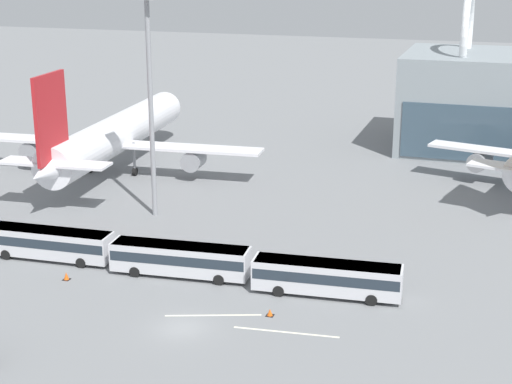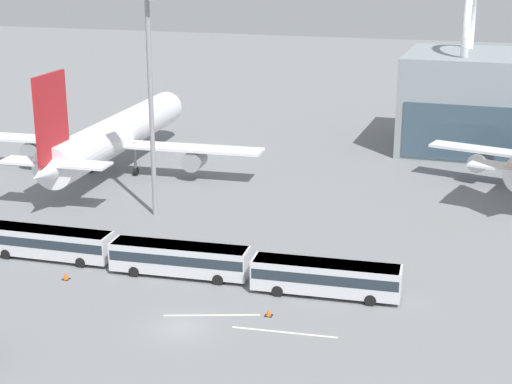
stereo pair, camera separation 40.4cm
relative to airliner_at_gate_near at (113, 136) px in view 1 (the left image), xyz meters
The scene contains 10 objects.
ground_plane 47.70m from the airliner_at_gate_near, 55.93° to the right, with size 440.00×440.00×0.00m, color slate.
airliner_at_gate_near is the anchor object (origin of this frame).
shuttle_bus_0 31.18m from the airliner_at_gate_near, 73.85° to the right, with size 12.97×3.24×3.00m.
shuttle_bus_1 37.29m from the airliner_at_gate_near, 53.05° to the right, with size 13.03×3.67×3.00m.
shuttle_bus_2 46.82m from the airliner_at_gate_near, 39.52° to the right, with size 13.02×3.62×3.00m.
floodlight_mast 22.22m from the airliner_at_gate_near, 48.74° to the right, with size 2.43×2.43×24.36m.
lane_stripe_2 46.29m from the airliner_at_gate_near, 52.36° to the right, with size 7.91×0.25×0.01m, color silver.
lane_stripe_4 51.25m from the airliner_at_gate_near, 47.29° to the right, with size 8.39×0.25×0.01m, color silver.
traffic_cone_0 48.08m from the airliner_at_gate_near, 47.15° to the right, with size 0.63×0.63×0.59m.
traffic_cone_1 36.35m from the airliner_at_gate_near, 69.19° to the right, with size 0.65×0.65×0.71m.
Camera 1 is at (22.75, -51.60, 28.50)m, focal length 55.00 mm.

